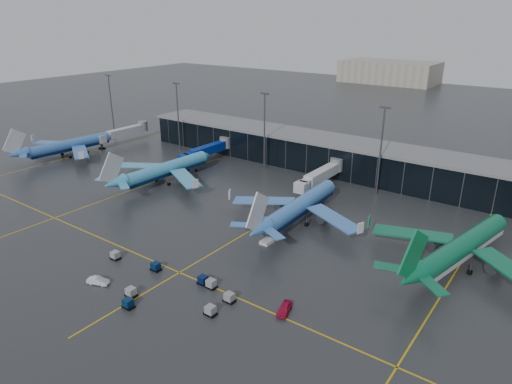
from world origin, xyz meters
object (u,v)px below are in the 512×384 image
Objects in this scene: airliner_arkefly at (166,161)px; service_van_white at (98,281)px; service_van_red at (284,308)px; baggage_carts at (172,285)px; airliner_klm_near at (301,196)px; airliner_aer_lingus at (465,235)px; airliner_klm_west at (69,139)px; mobile_airstair at (267,240)px.

airliner_arkefly reaches higher than service_van_white.
service_van_white is at bearing -173.14° from service_van_red.
airliner_klm_near is at bearing 85.06° from baggage_carts.
airliner_aer_lingus is 59.43m from baggage_carts.
airliner_arkefly is 48.47m from airliner_klm_near.
airliner_klm_near is at bearing 101.98° from service_van_red.
service_van_red is at bearing -26.27° from airliner_arkefly.
baggage_carts is at bearing -18.56° from airliner_klm_west.
airliner_arkefly is at bearing -167.64° from airliner_aer_lingus.
service_van_white is (-16.56, -33.20, -0.05)m from mobile_airstair.
airliner_klm_west is 97.99m from airliner_klm_near.
airliner_klm_west is 120.61m from service_van_red.
service_van_white is (-33.94, -13.66, -0.08)m from service_van_red.
baggage_carts is at bearing -97.08° from airliner_klm_near.
service_van_red is (17.38, -19.54, 0.03)m from mobile_airstair.
service_van_red is (66.15, -35.04, -5.83)m from airliner_arkefly.
baggage_carts is 14.62m from service_van_white.
baggage_carts is (44.92, -41.47, -5.86)m from airliner_arkefly.
airliner_klm_west is at bearing 156.98° from baggage_carts.
airliner_arkefly is 51.51m from mobile_airstair.
airliner_klm_west is 8.96× the size of service_van_red.
service_van_red is (21.23, 6.44, 0.04)m from baggage_carts.
service_van_red is at bearing -89.49° from service_van_white.
baggage_carts is (-3.55, -41.07, -5.84)m from airliner_klm_near.
airliner_arkefly is 9.22× the size of service_van_red.
baggage_carts is at bearing -178.19° from service_van_red.
mobile_airstair is (98.29, -14.16, -5.67)m from airliner_klm_west.
airliner_arkefly reaches higher than service_van_red.
airliner_aer_lingus is (136.26, 1.64, 0.49)m from airliner_klm_west.
airliner_klm_west is at bearing 178.41° from airliner_klm_near.
airliner_klm_west reaches higher than mobile_airstair.
airliner_klm_near is (48.47, -0.40, -0.02)m from airliner_arkefly.
airliner_klm_near is 51.30m from service_van_white.
airliner_klm_near reaches higher than service_van_red.
airliner_arkefly is 1.00× the size of airliner_klm_near.
service_van_red is (115.67, -33.69, -5.65)m from airliner_klm_west.
airliner_aer_lingus reaches higher than airliner_arkefly.
airliner_klm_near is (97.98, 0.94, 0.16)m from airliner_klm_west.
service_van_white is at bearing -125.89° from airliner_aer_lingus.
airliner_aer_lingus is (38.28, 0.70, 0.34)m from airliner_klm_near.
airliner_aer_lingus is 41.58m from mobile_airstair.
service_van_white is (-16.26, -48.29, -5.88)m from airliner_klm_near.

